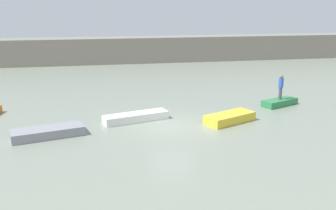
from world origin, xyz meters
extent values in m
plane|color=gray|center=(0.00, 0.00, 0.00)|extent=(120.00, 120.00, 0.00)
cube|color=gray|center=(0.00, 23.07, 1.43)|extent=(80.00, 1.20, 2.85)
cube|color=gray|center=(-6.63, -0.61, 0.24)|extent=(3.77, 2.11, 0.47)
cube|color=white|center=(-1.92, 1.21, 0.23)|extent=(3.91, 1.92, 0.46)
cube|color=gold|center=(3.33, -0.07, 0.25)|extent=(3.24, 2.36, 0.50)
cube|color=#2D7F47|center=(7.88, 2.79, 0.21)|extent=(2.77, 1.87, 0.43)
cylinder|color=#4C4C56|center=(7.88, 2.79, 0.83)|extent=(0.22, 0.22, 0.81)
cylinder|color=blue|center=(7.88, 2.79, 1.55)|extent=(0.32, 0.32, 0.62)
sphere|color=#936B4C|center=(7.88, 2.79, 1.97)|extent=(0.23, 0.23, 0.23)
camera|label=1|loc=(-4.23, -19.91, 6.61)|focal=40.90mm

